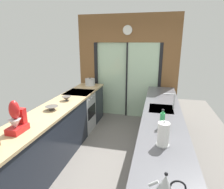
{
  "coord_description": "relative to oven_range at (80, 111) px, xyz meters",
  "views": [
    {
      "loc": [
        0.78,
        -2.64,
        2.03
      ],
      "look_at": [
        -0.07,
        0.95,
        1.0
      ],
      "focal_mm": 30.6,
      "sensor_mm": 36.0,
      "label": 1
    }
  ],
  "objects": [
    {
      "name": "ground_plane",
      "position": [
        0.91,
        -0.65,
        -0.47
      ],
      "size": [
        5.04,
        7.6,
        0.02
      ],
      "primitive_type": "cube",
      "color": "slate"
    },
    {
      "name": "back_wall_unit",
      "position": [
        0.91,
        1.15,
        1.07
      ],
      "size": [
        2.64,
        0.12,
        2.7
      ],
      "color": "brown",
      "rests_on": "ground_plane"
    },
    {
      "name": "left_counter_run",
      "position": [
        -0.0,
        -1.12,
        0.01
      ],
      "size": [
        0.62,
        3.8,
        0.92
      ],
      "color": "#1E232D",
      "rests_on": "ground_plane"
    },
    {
      "name": "right_counter_run",
      "position": [
        1.82,
        -0.95,
        0.01
      ],
      "size": [
        0.62,
        3.8,
        0.92
      ],
      "color": "#1E232D",
      "rests_on": "ground_plane"
    },
    {
      "name": "sink_faucet",
      "position": [
        1.97,
        -0.7,
        0.65
      ],
      "size": [
        0.19,
        0.02,
        0.27
      ],
      "color": "#B7BABC",
      "rests_on": "right_counter_run"
    },
    {
      "name": "oven_range",
      "position": [
        0.0,
        0.0,
        0.0
      ],
      "size": [
        0.6,
        0.6,
        0.92
      ],
      "color": "#B7BABC",
      "rests_on": "ground_plane"
    },
    {
      "name": "mixing_bowl_near",
      "position": [
        0.02,
        -1.2,
        0.5
      ],
      "size": [
        0.22,
        0.22,
        0.07
      ],
      "color": "#514C47",
      "rests_on": "left_counter_run"
    },
    {
      "name": "mixing_bowl_far",
      "position": [
        0.02,
        -0.66,
        0.51
      ],
      "size": [
        0.18,
        0.18,
        0.08
      ],
      "color": "#514C47",
      "rests_on": "left_counter_run"
    },
    {
      "name": "stand_mixer",
      "position": [
        0.02,
        -2.02,
        0.63
      ],
      "size": [
        0.17,
        0.27,
        0.42
      ],
      "color": "red",
      "rests_on": "left_counter_run"
    },
    {
      "name": "stock_pot",
      "position": [
        0.02,
        0.69,
        0.56
      ],
      "size": [
        0.25,
        0.25,
        0.21
      ],
      "color": "#B7BABC",
      "rests_on": "left_counter_run"
    },
    {
      "name": "kettle",
      "position": [
        1.8,
        -2.68,
        0.56
      ],
      "size": [
        0.27,
        0.18,
        0.21
      ],
      "color": "#B7BABC",
      "rests_on": "right_counter_run"
    },
    {
      "name": "soap_bottle",
      "position": [
        1.8,
        -1.46,
        0.57
      ],
      "size": [
        0.06,
        0.06,
        0.25
      ],
      "color": "#339E56",
      "rests_on": "right_counter_run"
    },
    {
      "name": "paper_towel_roll",
      "position": [
        1.8,
        -1.93,
        0.6
      ],
      "size": [
        0.15,
        0.15,
        0.29
      ],
      "color": "#B7BABC",
      "rests_on": "right_counter_run"
    }
  ]
}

